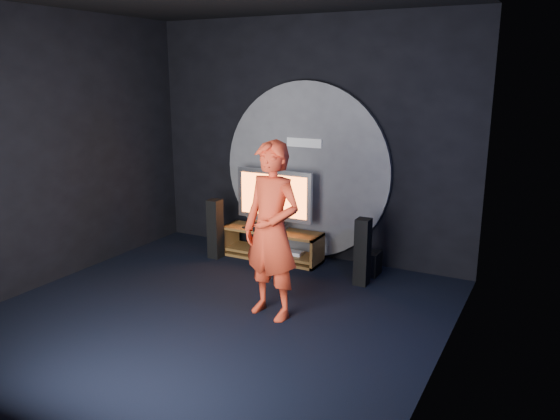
% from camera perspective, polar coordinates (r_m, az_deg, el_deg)
% --- Properties ---
extents(floor, '(5.00, 5.00, 0.00)m').
position_cam_1_polar(floor, '(6.42, -6.95, -10.87)').
color(floor, black).
rests_on(floor, ground).
extents(back_wall, '(5.00, 0.04, 3.50)m').
position_cam_1_polar(back_wall, '(8.05, 2.89, 7.33)').
color(back_wall, black).
rests_on(back_wall, ground).
extents(left_wall, '(0.04, 5.00, 3.50)m').
position_cam_1_polar(left_wall, '(7.61, -23.15, 5.82)').
color(left_wall, black).
rests_on(left_wall, ground).
extents(right_wall, '(0.04, 5.00, 3.50)m').
position_cam_1_polar(right_wall, '(4.92, 17.15, 2.36)').
color(right_wall, black).
rests_on(right_wall, ground).
extents(wall_disc_panel, '(2.60, 0.11, 2.60)m').
position_cam_1_polar(wall_disc_panel, '(8.06, 2.68, 4.13)').
color(wall_disc_panel, '#515156').
rests_on(wall_disc_panel, ground).
extents(media_console, '(1.51, 0.45, 0.45)m').
position_cam_1_polar(media_console, '(8.14, -0.78, -3.80)').
color(media_console, olive).
rests_on(media_console, ground).
extents(tv, '(1.21, 0.22, 0.89)m').
position_cam_1_polar(tv, '(8.00, -0.61, 1.38)').
color(tv, '#BABAC2').
rests_on(tv, media_console).
extents(center_speaker, '(0.40, 0.15, 0.15)m').
position_cam_1_polar(center_speaker, '(7.93, -1.33, -1.80)').
color(center_speaker, black).
rests_on(center_speaker, media_console).
extents(remote, '(0.18, 0.05, 0.02)m').
position_cam_1_polar(remote, '(8.13, -3.36, -1.88)').
color(remote, black).
rests_on(remote, media_console).
extents(tower_speaker_left, '(0.18, 0.20, 0.89)m').
position_cam_1_polar(tower_speaker_left, '(8.19, -6.77, -1.96)').
color(tower_speaker_left, black).
rests_on(tower_speaker_left, ground).
extents(tower_speaker_right, '(0.18, 0.20, 0.89)m').
position_cam_1_polar(tower_speaker_right, '(7.18, 8.62, -4.35)').
color(tower_speaker_right, black).
rests_on(tower_speaker_right, ground).
extents(subwoofer, '(0.29, 0.29, 0.32)m').
position_cam_1_polar(subwoofer, '(7.64, 9.24, -5.46)').
color(subwoofer, black).
rests_on(subwoofer, ground).
extents(player, '(0.81, 0.61, 2.01)m').
position_cam_1_polar(player, '(6.04, -0.87, -2.20)').
color(player, red).
rests_on(player, ground).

